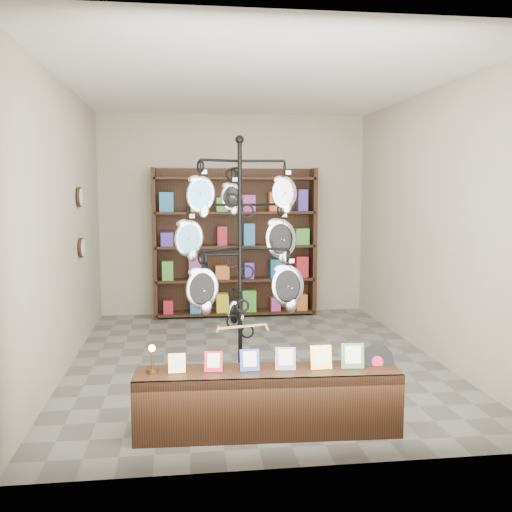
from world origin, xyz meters
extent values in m
plane|color=slate|center=(0.00, 0.00, 0.00)|extent=(5.00, 5.00, 0.00)
plane|color=#B8AA94|center=(0.00, 2.50, 1.50)|extent=(4.00, 0.00, 4.00)
plane|color=#B8AA94|center=(0.00, -2.50, 1.50)|extent=(4.00, 0.00, 4.00)
plane|color=#B8AA94|center=(-2.00, 0.00, 1.50)|extent=(0.00, 5.00, 5.00)
plane|color=#B8AA94|center=(2.00, 0.00, 1.50)|extent=(0.00, 5.00, 5.00)
plane|color=white|center=(0.00, 0.00, 3.00)|extent=(5.00, 5.00, 0.00)
cylinder|color=black|center=(-0.27, -1.10, 0.02)|extent=(0.54, 0.54, 0.03)
cylinder|color=black|center=(-0.27, -1.10, 1.15)|extent=(0.04, 0.04, 2.30)
sphere|color=black|center=(-0.27, -1.10, 2.32)|extent=(0.08, 0.08, 0.08)
ellipsoid|color=silver|center=(-0.30, -0.86, 0.72)|extent=(0.12, 0.06, 0.24)
cube|color=tan|center=(-0.28, -1.43, 0.73)|extent=(0.43, 0.11, 0.04)
cube|color=black|center=(-0.14, -1.91, 0.25)|extent=(2.05, 0.51, 0.50)
cube|color=gold|center=(-0.84, -1.88, 0.57)|extent=(0.13, 0.05, 0.15)
cube|color=red|center=(-0.56, -1.89, 0.58)|extent=(0.14, 0.06, 0.16)
cube|color=#263FA5|center=(-0.28, -1.90, 0.58)|extent=(0.15, 0.06, 0.17)
cube|color=#E54C33|center=(0.00, -1.92, 0.59)|extent=(0.16, 0.06, 0.18)
cube|color=gold|center=(0.27, -1.93, 0.59)|extent=(0.17, 0.06, 0.18)
cube|color=#337233|center=(0.52, -1.94, 0.60)|extent=(0.18, 0.07, 0.19)
cylinder|color=black|center=(0.74, -1.90, 0.53)|extent=(0.28, 0.08, 0.27)
cylinder|color=red|center=(0.74, -1.91, 0.53)|extent=(0.09, 0.03, 0.09)
cylinder|color=#4A3015|center=(-1.02, -1.87, 0.52)|extent=(0.09, 0.09, 0.04)
cylinder|color=#4A3015|center=(-1.02, -1.87, 0.60)|extent=(0.02, 0.02, 0.13)
sphere|color=#FFBF59|center=(-1.02, -1.87, 0.69)|extent=(0.05, 0.05, 0.05)
cube|color=black|center=(0.00, 2.44, 1.10)|extent=(2.40, 0.04, 2.20)
cube|color=black|center=(-1.18, 2.28, 1.10)|extent=(0.06, 0.36, 2.20)
cube|color=black|center=(1.18, 2.28, 1.10)|extent=(0.06, 0.36, 2.20)
cube|color=black|center=(0.00, 2.28, 0.05)|extent=(2.36, 0.36, 0.04)
cube|color=black|center=(0.00, 2.28, 0.55)|extent=(2.36, 0.36, 0.03)
cube|color=black|center=(0.00, 2.28, 1.05)|extent=(2.36, 0.36, 0.04)
cube|color=black|center=(0.00, 2.28, 1.55)|extent=(2.36, 0.36, 0.04)
cube|color=black|center=(0.00, 2.28, 2.05)|extent=(2.36, 0.36, 0.04)
cylinder|color=black|center=(-1.97, 0.80, 1.80)|extent=(0.03, 0.24, 0.24)
cylinder|color=black|center=(-1.97, 0.80, 1.20)|extent=(0.03, 0.24, 0.24)
camera|label=1|loc=(-0.78, -6.13, 1.89)|focal=40.00mm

